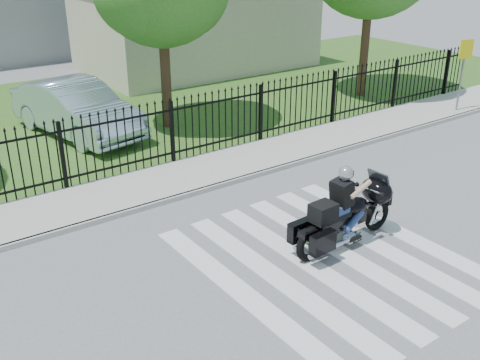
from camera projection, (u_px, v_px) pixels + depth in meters
ground at (326, 259)px, 10.95m from camera, size 120.00×120.00×0.00m
crosswalk at (326, 258)px, 10.95m from camera, size 5.00×5.50×0.01m
sidewalk at (193, 174)px, 14.64m from camera, size 40.00×2.00×0.12m
curb at (214, 187)px, 13.90m from camera, size 40.00×0.12×0.12m
grass_strip at (90, 112)px, 19.86m from camera, size 40.00×12.00×0.02m
iron_fence at (172, 133)px, 15.05m from camera, size 26.00×0.04×1.80m
building_low at (197, 30)px, 25.88m from camera, size 10.00×6.00×3.50m
motorcycle_rider at (344, 213)px, 11.16m from camera, size 2.69×0.87×1.78m
parked_car at (76, 109)px, 17.33m from camera, size 2.74×5.35×1.68m
traffic_sign at (464, 60)px, 19.06m from camera, size 0.53×0.18×2.45m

